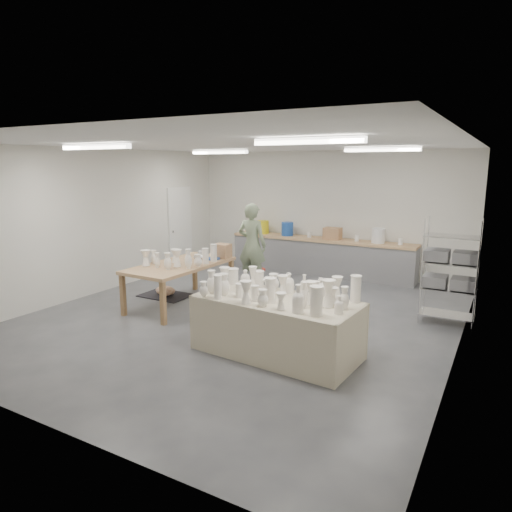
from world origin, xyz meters
The scene contains 9 objects.
room centered at (-0.11, 0.08, 2.06)m, with size 8.00×8.02×3.00m.
back_counter centered at (-0.01, 3.68, 0.49)m, with size 4.60×0.60×1.24m.
wire_shelf centered at (3.20, 1.40, 0.92)m, with size 0.88×0.48×1.80m.
drying_table centered at (1.24, -1.17, 0.46)m, with size 2.39×1.27×1.18m.
work_table centered at (-1.34, 0.05, 0.82)m, with size 1.16×2.21×1.18m.
rug centered at (-2.08, 0.33, 0.01)m, with size 1.00×0.70×0.02m, color black.
cat centered at (-2.06, 0.31, 0.12)m, with size 0.48×0.36×0.19m.
potter centered at (-0.93, 1.93, 0.92)m, with size 0.67×0.44×1.84m, color gray.
red_stool centered at (-0.93, 2.20, 0.29)m, with size 0.43×0.43×0.33m.
Camera 1 is at (3.99, -6.69, 2.66)m, focal length 32.00 mm.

